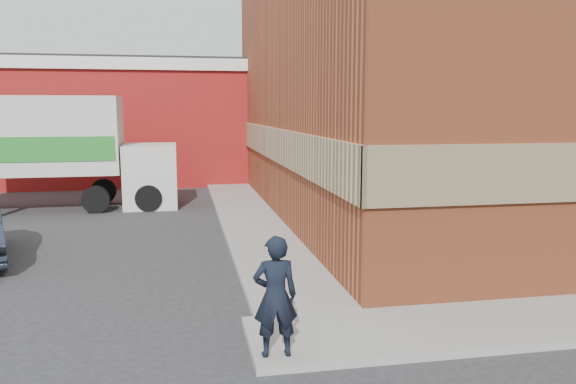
{
  "coord_description": "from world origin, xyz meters",
  "views": [
    {
      "loc": [
        -1.35,
        -8.45,
        3.36
      ],
      "look_at": [
        1.0,
        3.95,
        1.5
      ],
      "focal_mm": 35.0,
      "sensor_mm": 36.0,
      "label": 1
    }
  ],
  "objects": [
    {
      "name": "man",
      "position": [
        -0.2,
        -1.47,
        0.93
      ],
      "size": [
        0.6,
        0.39,
        1.63
      ],
      "primitive_type": "imported",
      "rotation": [
        0.0,
        0.0,
        3.13
      ],
      "color": "black",
      "rests_on": "sidewalk_south"
    },
    {
      "name": "box_truck",
      "position": [
        -5.6,
        11.5,
        2.19
      ],
      "size": [
        7.72,
        2.44,
        3.8
      ],
      "rotation": [
        0.0,
        0.0,
        0.01
      ],
      "color": "silver",
      "rests_on": "ground"
    },
    {
      "name": "brick_building",
      "position": [
        8.5,
        9.0,
        4.68
      ],
      "size": [
        14.25,
        18.25,
        9.36
      ],
      "color": "#AA4F2C",
      "rests_on": "ground"
    },
    {
      "name": "warehouse",
      "position": [
        -6.0,
        20.0,
        2.81
      ],
      "size": [
        16.3,
        8.3,
        5.6
      ],
      "color": "maroon",
      "rests_on": "ground"
    },
    {
      "name": "ground",
      "position": [
        0.0,
        0.0,
        0.0
      ],
      "size": [
        90.0,
        90.0,
        0.0
      ],
      "primitive_type": "plane",
      "color": "#28282B",
      "rests_on": "ground"
    },
    {
      "name": "sidewalk_west",
      "position": [
        0.6,
        9.0,
        0.06
      ],
      "size": [
        1.8,
        18.0,
        0.12
      ],
      "primitive_type": "cube",
      "color": "gray",
      "rests_on": "ground"
    }
  ]
}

